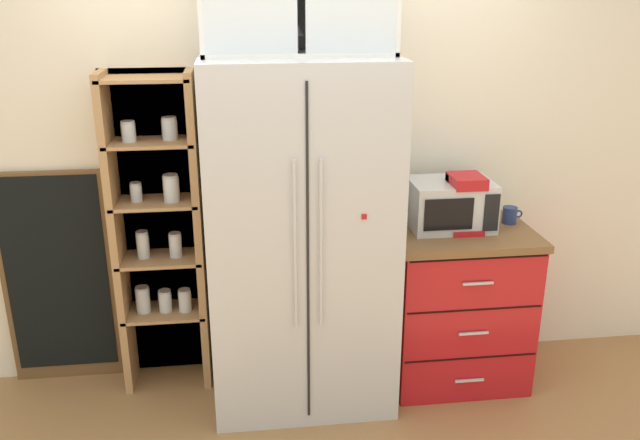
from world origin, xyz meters
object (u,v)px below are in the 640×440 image
at_px(microwave, 450,204).
at_px(bottle_cobalt, 465,210).
at_px(coffee_maker, 463,202).
at_px(chalkboard_menu, 58,278).
at_px(refrigerator, 301,238).
at_px(mug_navy, 510,215).

distance_m(microwave, bottle_cobalt, 0.09).
distance_m(coffee_maker, chalkboard_menu, 2.26).
bearing_deg(chalkboard_menu, coffee_maker, -6.59).
relative_size(refrigerator, chalkboard_menu, 1.49).
bearing_deg(refrigerator, coffee_maker, 3.80).
relative_size(mug_navy, bottle_cobalt, 0.42).
xyz_separation_m(coffee_maker, bottle_cobalt, (0.00, -0.03, -0.04)).
bearing_deg(microwave, coffee_maker, -36.25).
height_order(microwave, mug_navy, microwave).
height_order(microwave, coffee_maker, coffee_maker).
distance_m(mug_navy, chalkboard_menu, 2.53).
xyz_separation_m(refrigerator, coffee_maker, (0.88, 0.06, 0.14)).
height_order(refrigerator, microwave, refrigerator).
bearing_deg(bottle_cobalt, refrigerator, -177.90).
height_order(mug_navy, bottle_cobalt, bottle_cobalt).
height_order(refrigerator, mug_navy, refrigerator).
height_order(coffee_maker, mug_navy, coffee_maker).
xyz_separation_m(refrigerator, mug_navy, (1.18, 0.12, 0.03)).
bearing_deg(coffee_maker, bottle_cobalt, -90.00).
bearing_deg(refrigerator, bottle_cobalt, 2.10).
bearing_deg(mug_navy, bottle_cobalt, -163.49).
bearing_deg(refrigerator, mug_navy, 5.83).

